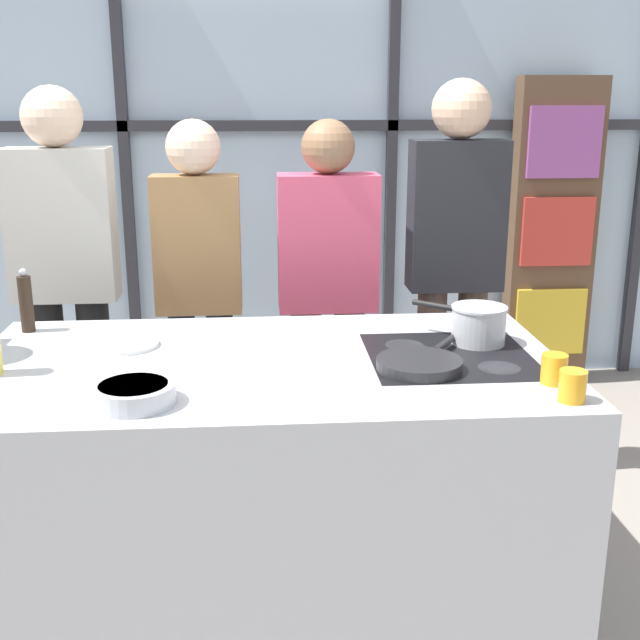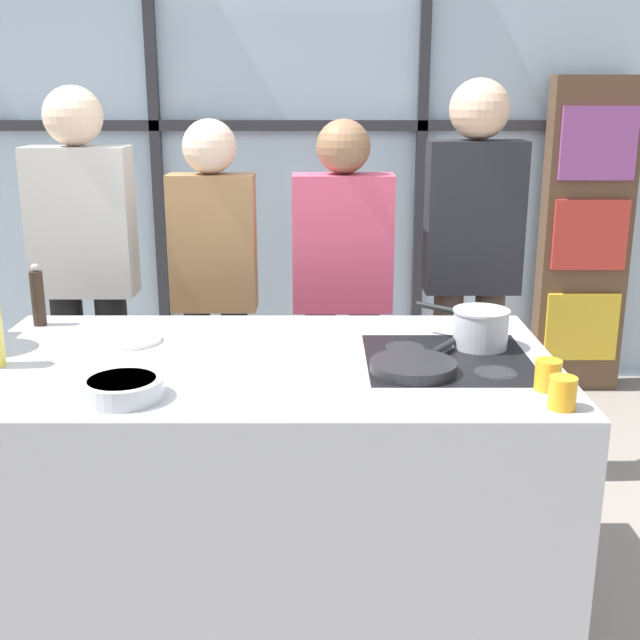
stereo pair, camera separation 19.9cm
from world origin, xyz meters
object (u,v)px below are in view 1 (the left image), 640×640
spectator_center_left (199,280)px  mixing_bowl (134,393)px  juice_glass_near (572,386)px  juice_glass_far (554,369)px  frying_pan (420,363)px  saucepan (478,323)px  spectator_far_left (65,269)px  spectator_center_right (328,284)px  white_plate (125,344)px  spectator_far_right (455,255)px  pepper_grinder (26,303)px

spectator_center_left → mixing_bowl: (-0.09, -1.32, -0.01)m
juice_glass_near → juice_glass_far: same height
frying_pan → juice_glass_far: juice_glass_far is taller
saucepan → mixing_bowl: 1.17m
frying_pan → mixing_bowl: mixing_bowl is taller
frying_pan → saucepan: bearing=45.1°
mixing_bowl → juice_glass_near: bearing=-3.5°
spectator_far_left → juice_glass_far: 2.08m
spectator_center_right → white_plate: bearing=46.8°
spectator_far_left → mixing_bowl: (0.47, -1.32, -0.07)m
mixing_bowl → spectator_center_left: bearing=86.2°
spectator_center_left → saucepan: (0.99, -0.85, 0.03)m
juice_glass_far → saucepan: bearing=106.3°
spectator_center_left → white_plate: (-0.19, -0.80, -0.03)m
frying_pan → spectator_center_right: bearing=99.8°
saucepan → juice_glass_near: saucepan is taller
spectator_center_left → frying_pan: size_ratio=3.85×
spectator_far_left → white_plate: size_ratio=7.88×
spectator_center_right → saucepan: spectator_center_right is taller
juice_glass_near → juice_glass_far: 0.14m
frying_pan → juice_glass_near: bearing=-39.4°
spectator_center_right → saucepan: (0.43, -0.85, 0.06)m
frying_pan → juice_glass_near: 0.47m
spectator_center_left → frying_pan: 1.32m
mixing_bowl → juice_glass_near: (1.19, -0.07, 0.01)m
spectator_far_left → spectator_far_right: size_ratio=0.98×
juice_glass_near → saucepan: bearing=102.2°
frying_pan → white_plate: 0.98m
spectator_center_left → white_plate: 0.82m
spectator_far_right → frying_pan: bearing=71.5°
spectator_far_right → juice_glass_near: size_ratio=20.23×
pepper_grinder → white_plate: bearing=-29.0°
saucepan → spectator_center_right: bearing=116.9°
frying_pan → juice_glass_near: (0.36, -0.30, 0.03)m
spectator_center_left → juice_glass_far: 1.67m
frying_pan → saucepan: size_ratio=1.44×
spectator_center_left → spectator_far_right: size_ratio=0.91×
white_plate → juice_glass_near: juice_glass_near is taller
saucepan → juice_glass_far: bearing=-73.7°
frying_pan → saucepan: saucepan is taller
spectator_far_right → spectator_far_left: bearing=0.0°
mixing_bowl → juice_glass_far: juice_glass_far is taller
spectator_far_left → juice_glass_far: spectator_far_left is taller
pepper_grinder → spectator_far_right: bearing=19.5°
spectator_center_left → spectator_center_right: bearing=-180.0°
spectator_far_left → juice_glass_far: size_ratio=19.90×
saucepan → pepper_grinder: pepper_grinder is taller
frying_pan → spectator_center_left: bearing=124.2°
white_plate → juice_glass_far: 1.37m
saucepan → spectator_center_left: bearing=139.3°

